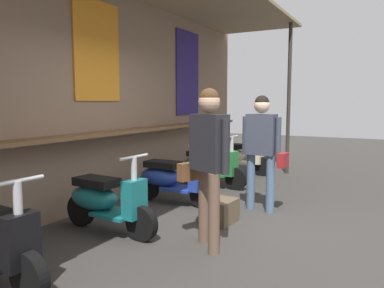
# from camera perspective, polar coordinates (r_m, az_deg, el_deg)

# --- Properties ---
(ground_plane) EXTENTS (27.38, 27.38, 0.00)m
(ground_plane) POSITION_cam_1_polar(r_m,az_deg,el_deg) (4.78, 2.83, -12.69)
(ground_plane) COLOR #383533
(market_stall_facade) EXTENTS (9.78, 2.14, 3.35)m
(market_stall_facade) POSITION_cam_1_polar(r_m,az_deg,el_deg) (5.61, -15.00, 9.12)
(market_stall_facade) COLOR #7F6651
(market_stall_facade) RESTS_ON ground_plane
(scooter_teal) EXTENTS (0.49, 1.40, 0.97)m
(scooter_teal) POSITION_cam_1_polar(r_m,az_deg,el_deg) (4.68, -13.23, -8.31)
(scooter_teal) COLOR #197075
(scooter_teal) RESTS_ON ground_plane
(scooter_blue) EXTENTS (0.46, 1.40, 0.97)m
(scooter_blue) POSITION_cam_1_polar(r_m,az_deg,el_deg) (5.84, -3.45, -5.24)
(scooter_blue) COLOR #233D9E
(scooter_blue) RESTS_ON ground_plane
(scooter_green) EXTENTS (0.48, 1.40, 0.97)m
(scooter_green) POSITION_cam_1_polar(r_m,az_deg,el_deg) (7.00, 2.46, -3.29)
(scooter_green) COLOR #237533
(scooter_green) RESTS_ON ground_plane
(scooter_cream) EXTENTS (0.46, 1.40, 0.97)m
(scooter_cream) POSITION_cam_1_polar(r_m,az_deg,el_deg) (8.32, 6.89, -1.80)
(scooter_cream) COLOR beige
(scooter_cream) RESTS_ON ground_plane
(shopper_with_handbag) EXTENTS (0.43, 0.67, 1.71)m
(shopper_with_handbag) POSITION_cam_1_polar(r_m,az_deg,el_deg) (3.95, 2.44, -1.12)
(shopper_with_handbag) COLOR brown
(shopper_with_handbag) RESTS_ON ground_plane
(shopper_browsing) EXTENTS (0.26, 0.65, 1.66)m
(shopper_browsing) POSITION_cam_1_polar(r_m,az_deg,el_deg) (5.40, 10.64, 0.38)
(shopper_browsing) COLOR slate
(shopper_browsing) RESTS_ON ground_plane
(merchandise_crate) EXTENTS (0.46, 0.38, 0.31)m
(merchandise_crate) POSITION_cam_1_polar(r_m,az_deg,el_deg) (4.96, 4.31, -10.14)
(merchandise_crate) COLOR brown
(merchandise_crate) RESTS_ON ground_plane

